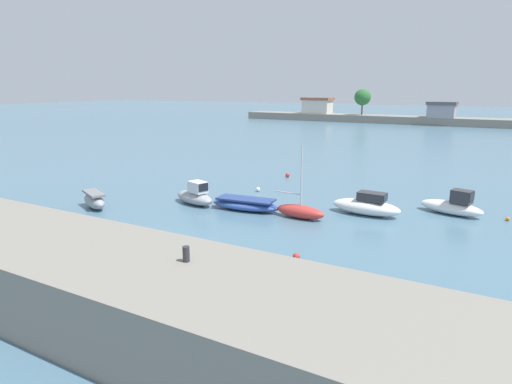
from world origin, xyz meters
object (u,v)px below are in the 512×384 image
(moored_boat_0, at_px, (94,200))
(moored_boat_4, at_px, (367,206))
(mooring_buoy_0, at_px, (446,302))
(mooring_buoy_3, at_px, (296,257))
(moored_boat_3, at_px, (300,211))
(mooring_buoy_2, at_px, (508,219))
(moored_boat_2, at_px, (246,204))
(mooring_buoy_4, at_px, (288,175))
(moored_boat_5, at_px, (453,206))
(mooring_buoy_1, at_px, (258,189))
(moored_boat_1, at_px, (195,196))
(mooring_bollard, at_px, (186,254))

(moored_boat_0, xyz_separation_m, moored_boat_4, (18.01, 8.12, 0.05))
(mooring_buoy_0, bearing_deg, mooring_buoy_3, 169.27)
(moored_boat_0, distance_m, mooring_buoy_3, 17.27)
(moored_boat_3, bearing_deg, mooring_buoy_2, 30.16)
(moored_boat_0, distance_m, moored_boat_2, 11.21)
(moored_boat_2, distance_m, moored_boat_3, 4.27)
(mooring_buoy_2, relative_size, mooring_buoy_3, 0.69)
(moored_boat_2, distance_m, mooring_buoy_0, 16.72)
(moored_boat_3, bearing_deg, moored_boat_4, 42.78)
(mooring_buoy_2, bearing_deg, mooring_buoy_4, 162.69)
(moored_boat_4, relative_size, mooring_buoy_2, 18.24)
(moored_boat_4, height_order, mooring_buoy_2, moored_boat_4)
(moored_boat_2, distance_m, mooring_buoy_2, 17.80)
(moored_boat_5, bearing_deg, mooring_buoy_0, -69.99)
(moored_boat_5, height_order, mooring_buoy_1, moored_boat_5)
(moored_boat_0, height_order, mooring_buoy_2, moored_boat_0)
(moored_boat_2, distance_m, moored_boat_4, 8.56)
(moored_boat_5, relative_size, mooring_buoy_0, 18.27)
(moored_boat_4, height_order, mooring_buoy_0, moored_boat_4)
(moored_boat_0, distance_m, moored_boat_5, 25.79)
(mooring_buoy_1, bearing_deg, mooring_buoy_4, 93.67)
(moored_boat_5, height_order, mooring_buoy_3, moored_boat_5)
(mooring_buoy_2, bearing_deg, moored_boat_2, -159.32)
(moored_boat_5, distance_m, mooring_buoy_3, 14.41)
(moored_boat_2, bearing_deg, moored_boat_0, -159.39)
(moored_boat_2, relative_size, moored_boat_4, 1.11)
(moored_boat_1, relative_size, moored_boat_3, 0.85)
(moored_boat_4, bearing_deg, mooring_buoy_4, 141.37)
(mooring_buoy_0, height_order, mooring_buoy_4, mooring_buoy_4)
(mooring_buoy_3, bearing_deg, moored_boat_1, 150.41)
(mooring_buoy_0, bearing_deg, mooring_bollard, -139.60)
(moored_boat_3, height_order, mooring_buoy_1, moored_boat_3)
(moored_boat_1, relative_size, moored_boat_4, 0.86)
(moored_boat_4, xyz_separation_m, mooring_buoy_1, (-9.97, 2.32, -0.43))
(moored_boat_3, bearing_deg, moored_boat_1, -172.63)
(mooring_buoy_1, bearing_deg, moored_boat_4, -13.09)
(moored_boat_1, relative_size, mooring_buoy_2, 15.69)
(mooring_buoy_4, bearing_deg, mooring_buoy_2, -17.31)
(moored_boat_1, bearing_deg, mooring_buoy_3, -12.78)
(mooring_buoy_2, bearing_deg, moored_boat_1, -161.99)
(moored_boat_4, distance_m, mooring_buoy_2, 9.25)
(moored_boat_0, xyz_separation_m, mooring_buoy_0, (24.53, -3.31, -0.45))
(mooring_bollard, xyz_separation_m, moored_boat_5, (6.72, 21.23, -2.43))
(mooring_bollard, bearing_deg, moored_boat_2, 113.33)
(moored_boat_3, bearing_deg, moored_boat_5, 37.50)
(moored_boat_0, bearing_deg, mooring_buoy_3, 18.61)
(mooring_buoy_2, height_order, mooring_buoy_4, mooring_buoy_4)
(mooring_buoy_2, distance_m, mooring_buoy_4, 19.99)
(moored_boat_1, relative_size, moored_boat_5, 0.92)
(moored_boat_2, relative_size, mooring_buoy_1, 13.91)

